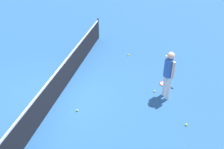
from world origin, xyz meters
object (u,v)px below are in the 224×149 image
at_px(tennis_ball_baseline, 155,91).
at_px(player_near_side, 169,72).
at_px(tennis_ball_by_net, 128,55).
at_px(tennis_ball_midcourt, 186,125).
at_px(tennis_ball_near_player, 77,110).
at_px(tennis_racket_near_player, 164,84).

bearing_deg(tennis_ball_baseline, player_near_side, -116.40).
distance_m(tennis_ball_by_net, tennis_ball_midcourt, 4.61).
distance_m(player_near_side, tennis_ball_midcourt, 1.74).
xyz_separation_m(tennis_ball_by_net, tennis_ball_midcourt, (-3.93, -2.40, 0.00)).
height_order(tennis_ball_near_player, tennis_ball_midcourt, same).
bearing_deg(tennis_ball_by_net, tennis_ball_baseline, -151.09).
relative_size(tennis_ball_near_player, tennis_ball_baseline, 1.00).
bearing_deg(tennis_ball_near_player, tennis_ball_midcourt, -87.95).
distance_m(tennis_racket_near_player, tennis_ball_midcourt, 2.16).
bearing_deg(tennis_ball_baseline, tennis_ball_midcourt, -144.57).
bearing_deg(tennis_ball_near_player, tennis_ball_baseline, -55.38).
bearing_deg(player_near_side, tennis_ball_midcourt, -152.51).
bearing_deg(tennis_racket_near_player, tennis_ball_by_net, 41.29).
bearing_deg(tennis_racket_near_player, tennis_ball_near_player, 129.55).
distance_m(player_near_side, tennis_racket_near_player, 1.25).
height_order(player_near_side, tennis_ball_midcourt, player_near_side).
distance_m(tennis_ball_near_player, tennis_ball_midcourt, 3.34).
xyz_separation_m(player_near_side, tennis_ball_midcourt, (-1.28, -0.66, -0.98)).
relative_size(tennis_ball_near_player, tennis_ball_by_net, 1.00).
height_order(tennis_racket_near_player, tennis_ball_midcourt, tennis_ball_midcourt).
bearing_deg(tennis_ball_midcourt, player_near_side, 27.49).
bearing_deg(tennis_racket_near_player, player_near_side, -174.68).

